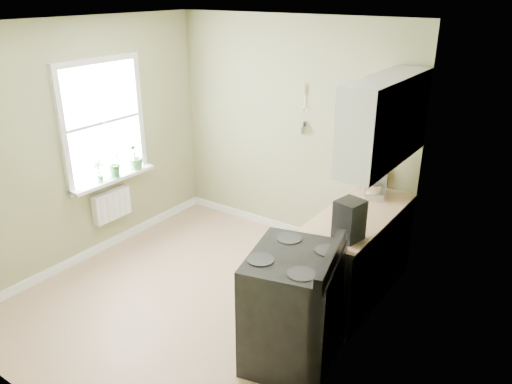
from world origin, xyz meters
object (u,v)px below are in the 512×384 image
Objects in this scene: stand_mixer at (378,182)px; stove at (293,307)px; kettle at (365,187)px; coffee_maker at (349,221)px.

stove is at bearing -89.43° from stand_mixer.
stove is 2.94× the size of stand_mixer.
stand_mixer reaches higher than stove.
stand_mixer is at bearing 90.57° from stove.
kettle is 1.05m from coffee_maker.
coffee_maker is (0.28, -1.01, 0.08)m from kettle.
stand_mixer reaches higher than kettle.
stove is at bearing -85.37° from kettle.
coffee_maker is (0.17, -1.06, 0.01)m from stand_mixer.
stove is 3.09× the size of coffee_maker.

